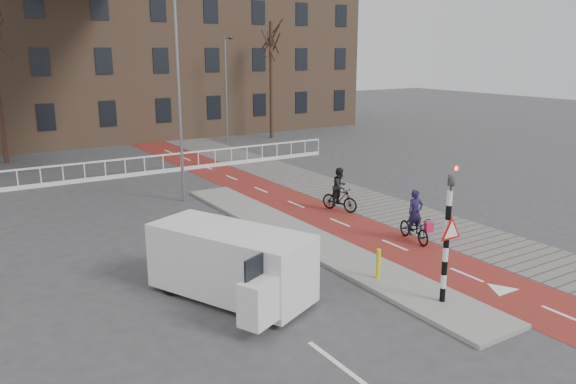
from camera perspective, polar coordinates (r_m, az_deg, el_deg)
ground at (r=16.71m, az=11.68°, el=-8.22°), size 120.00×120.00×0.00m
bike_lane at (r=25.17m, az=-1.65°, el=-0.25°), size 2.50×60.00×0.01m
sidewalk at (r=26.67m, az=3.53°, el=0.56°), size 3.00×60.00×0.01m
curb_island at (r=19.17m, az=1.86°, el=-4.76°), size 1.80×16.00×0.12m
traffic_signal at (r=14.32m, az=15.93°, el=-3.83°), size 0.80×0.80×3.68m
bollard at (r=15.87m, az=9.16°, el=-7.20°), size 0.12×0.12×0.85m
cyclist_near at (r=19.38m, az=12.75°, el=-3.21°), size 0.91×1.76×1.77m
cyclist_far at (r=22.51m, az=5.28°, el=-0.11°), size 0.99×1.68×1.77m
van at (r=14.67m, az=-5.84°, el=-7.09°), size 3.37×4.65×1.86m
railing at (r=29.22m, az=-19.93°, el=1.54°), size 28.00×0.10×0.99m
townhouse_row at (r=43.73m, az=-22.68°, el=15.17°), size 46.00×10.00×15.90m
tree_right at (r=41.27m, az=-1.71°, el=11.22°), size 0.27×0.27×8.26m
streetlight_near at (r=23.71m, az=-11.00°, el=9.36°), size 0.12×0.12×8.78m
streetlight_right at (r=40.06m, az=-6.31°, el=10.28°), size 0.12×0.12×7.19m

